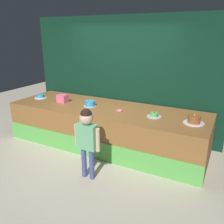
{
  "coord_description": "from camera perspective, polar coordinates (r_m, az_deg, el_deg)",
  "views": [
    {
      "loc": [
        2.25,
        -3.38,
        2.26
      ],
      "look_at": [
        0.28,
        0.39,
        0.84
      ],
      "focal_mm": 37.89,
      "sensor_mm": 36.0,
      "label": 1
    }
  ],
  "objects": [
    {
      "name": "cake_far_left",
      "position": [
        5.84,
        -16.87,
        3.61
      ],
      "size": [
        0.29,
        0.29,
        0.08
      ],
      "color": "white",
      "rests_on": "stage_platform"
    },
    {
      "name": "child_figure",
      "position": [
        3.7,
        -6.08,
        -5.43
      ],
      "size": [
        0.46,
        0.21,
        1.19
      ],
      "color": "#3F4C8C",
      "rests_on": "ground_plane"
    },
    {
      "name": "curtain_backdrop",
      "position": [
        5.38,
        2.38,
        8.35
      ],
      "size": [
        4.52,
        0.08,
        2.64
      ],
      "primitive_type": "cube",
      "color": "black",
      "rests_on": "ground_plane"
    },
    {
      "name": "donut",
      "position": [
        4.61,
        1.77,
        0.33
      ],
      "size": [
        0.12,
        0.12,
        0.03
      ],
      "primitive_type": "torus",
      "color": "pink",
      "rests_on": "stage_platform"
    },
    {
      "name": "cake_center_left",
      "position": [
        4.96,
        -5.34,
        2.04
      ],
      "size": [
        0.27,
        0.27,
        0.12
      ],
      "color": "silver",
      "rests_on": "stage_platform"
    },
    {
      "name": "stage_platform",
      "position": [
        4.98,
        -1.5,
        -3.47
      ],
      "size": [
        4.12,
        1.33,
        0.81
      ],
      "color": "brown",
      "rests_on": "ground_plane"
    },
    {
      "name": "cake_far_right",
      "position": [
        4.22,
        19.2,
        -1.75
      ],
      "size": [
        0.35,
        0.35,
        0.18
      ],
      "color": "silver",
      "rests_on": "stage_platform"
    },
    {
      "name": "cake_center_right",
      "position": [
        4.38,
        10.13,
        -0.73
      ],
      "size": [
        0.27,
        0.27,
        0.11
      ],
      "color": "silver",
      "rests_on": "stage_platform"
    },
    {
      "name": "ground_plane",
      "position": [
        4.65,
        -5.42,
        -10.74
      ],
      "size": [
        12.0,
        12.0,
        0.0
      ],
      "primitive_type": "plane",
      "color": "#BCB29E"
    },
    {
      "name": "pink_box",
      "position": [
        5.34,
        -11.85,
        3.21
      ],
      "size": [
        0.22,
        0.17,
        0.17
      ],
      "primitive_type": "cube",
      "rotation": [
        0.0,
        0.0,
        -0.03
      ],
      "color": "#F2628C",
      "rests_on": "stage_platform"
    }
  ]
}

